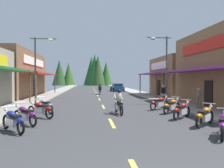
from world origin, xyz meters
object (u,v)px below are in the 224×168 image
(motorcycle_parked_left_3, at_px, (45,105))
(rider_cruising_trailing, at_px, (100,90))
(motorcycle_parked_right_3, at_px, (172,106))
(motorcycle_parked_left_1, at_px, (25,115))
(streetlamp_right, at_px, (163,60))
(rider_cruising_lead, at_px, (119,104))
(motorcycle_parked_left_2, at_px, (40,109))
(pedestrian_by_shop, at_px, (163,92))
(streetlamp_left, at_px, (39,60))
(pedestrian_browsing, at_px, (198,97))
(motorcycle_parked_right_2, at_px, (182,110))
(motorcycle_parked_right_0, at_px, (224,124))
(motorcycle_parked_left_0, at_px, (13,120))
(motorcycle_parked_right_1, at_px, (205,116))
(motorcycle_parked_right_4, at_px, (159,103))
(parked_car_curbside, at_px, (117,87))

(motorcycle_parked_left_3, height_order, rider_cruising_trailing, rider_cruising_trailing)
(motorcycle_parked_right_3, relative_size, motorcycle_parked_left_1, 1.03)
(streetlamp_right, xyz_separation_m, rider_cruising_lead, (-4.54, -4.89, -3.23))
(motorcycle_parked_left_2, bearing_deg, pedestrian_by_shop, -104.85)
(streetlamp_left, bearing_deg, pedestrian_browsing, -19.14)
(motorcycle_parked_left_2, height_order, motorcycle_parked_left_3, same)
(motorcycle_parked_left_2, relative_size, motorcycle_parked_left_3, 1.01)
(motorcycle_parked_right_3, bearing_deg, motorcycle_parked_right_2, -136.74)
(motorcycle_parked_right_0, xyz_separation_m, motorcycle_parked_left_1, (-8.16, 3.11, 0.00))
(motorcycle_parked_right_3, xyz_separation_m, motorcycle_parked_left_0, (-8.44, -4.10, 0.00))
(motorcycle_parked_right_1, xyz_separation_m, motorcycle_parked_right_3, (-0.09, 3.88, 0.00))
(pedestrian_browsing, bearing_deg, motorcycle_parked_left_3, -33.05)
(motorcycle_parked_right_2, distance_m, motorcycle_parked_right_4, 3.62)
(parked_car_curbside, bearing_deg, motorcycle_parked_right_4, 176.25)
(motorcycle_parked_right_3, xyz_separation_m, pedestrian_browsing, (2.51, 1.35, 0.42))
(motorcycle_parked_right_0, distance_m, motorcycle_parked_left_1, 8.73)
(motorcycle_parked_right_0, distance_m, motorcycle_parked_right_3, 5.78)
(motorcycle_parked_right_3, height_order, rider_cruising_trailing, rider_cruising_trailing)
(pedestrian_browsing, bearing_deg, motorcycle_parked_right_2, 15.87)
(rider_cruising_lead, height_order, rider_cruising_trailing, same)
(rider_cruising_lead, bearing_deg, pedestrian_browsing, -82.78)
(motorcycle_parked_right_2, relative_size, motorcycle_parked_right_4, 0.90)
(rider_cruising_lead, xyz_separation_m, pedestrian_browsing, (5.92, 1.24, 0.25))
(streetlamp_right, distance_m, motorcycle_parked_right_0, 11.38)
(streetlamp_left, height_order, pedestrian_browsing, streetlamp_left)
(motorcycle_parked_left_0, height_order, rider_cruising_trailing, rider_cruising_trailing)
(motorcycle_parked_right_2, relative_size, motorcycle_parked_left_0, 0.96)
(motorcycle_parked_right_1, height_order, motorcycle_parked_right_4, same)
(motorcycle_parked_left_1, distance_m, parked_car_curbside, 30.11)
(motorcycle_parked_right_2, xyz_separation_m, motorcycle_parked_left_3, (-7.97, 2.95, 0.00))
(streetlamp_left, relative_size, motorcycle_parked_left_0, 3.37)
(motorcycle_parked_right_0, xyz_separation_m, motorcycle_parked_right_2, (0.02, 3.82, 0.00))
(motorcycle_parked_left_1, xyz_separation_m, motorcycle_parked_left_3, (0.21, 3.66, 0.00))
(motorcycle_parked_right_2, relative_size, motorcycle_parked_left_3, 0.94)
(streetlamp_right, xyz_separation_m, parked_car_curbside, (-1.26, 21.29, -3.20))
(rider_cruising_trailing, bearing_deg, parked_car_curbside, -19.77)
(streetlamp_left, relative_size, rider_cruising_trailing, 2.67)
(streetlamp_right, height_order, rider_cruising_lead, streetlamp_right)
(motorcycle_parked_right_1, bearing_deg, motorcycle_parked_left_3, 107.99)
(motorcycle_parked_right_1, relative_size, rider_cruising_trailing, 0.78)
(pedestrian_by_shop, height_order, pedestrian_browsing, pedestrian_by_shop)
(rider_cruising_trailing, bearing_deg, rider_cruising_lead, -175.98)
(motorcycle_parked_right_3, distance_m, motorcycle_parked_left_2, 8.08)
(streetlamp_right, relative_size, parked_car_curbside, 1.34)
(motorcycle_parked_left_3, bearing_deg, rider_cruising_lead, -139.10)
(streetlamp_left, height_order, motorcycle_parked_right_2, streetlamp_left)
(rider_cruising_lead, distance_m, pedestrian_browsing, 6.05)
(motorcycle_parked_right_1, distance_m, parked_car_curbside, 30.17)
(motorcycle_parked_right_3, bearing_deg, motorcycle_parked_right_4, 57.84)
(parked_car_curbside, bearing_deg, motorcycle_parked_right_0, 176.44)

